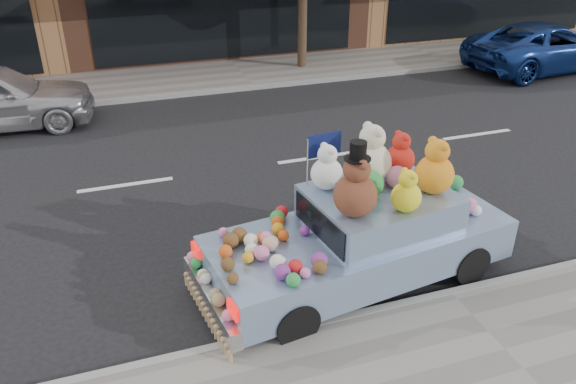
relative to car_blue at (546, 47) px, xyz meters
name	(u,v)px	position (x,y,z in m)	size (l,w,h in m)	color
ground	(318,158)	(-9.29, -4.03, -0.73)	(120.00, 120.00, 0.00)	black
near_sidewalk	(522,372)	(-9.29, -10.53, -0.67)	(60.00, 3.00, 0.12)	gray
far_sidewalk	(241,73)	(-9.29, 2.47, -0.67)	(60.00, 3.00, 0.12)	gray
near_kerb	(450,295)	(-9.29, -9.03, -0.67)	(60.00, 0.12, 0.13)	gray
far_kerb	(254,87)	(-9.29, 0.97, -0.67)	(60.00, 0.12, 0.13)	gray
car_blue	(546,47)	(0.00, 0.00, 0.00)	(2.43, 5.27, 1.46)	navy
art_car	(362,230)	(-10.28, -8.17, 0.09)	(4.67, 2.32, 2.36)	black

